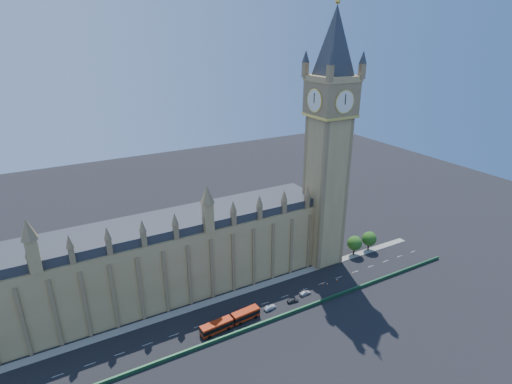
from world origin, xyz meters
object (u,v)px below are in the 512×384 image
car_silver (270,307)px  car_grey (293,300)px  red_bus (231,321)px  car_white (305,293)px

car_silver → car_grey: bearing=-100.7°
red_bus → car_grey: size_ratio=5.08×
red_bus → car_silver: size_ratio=4.78×
car_grey → car_silver: size_ratio=0.94×
red_bus → car_grey: red_bus is taller
red_bus → car_grey: (23.67, 0.61, -1.12)m
red_bus → car_silver: red_bus is taller
car_grey → car_silver: 8.79m
car_silver → red_bus: bearing=86.8°
red_bus → car_white: size_ratio=4.54×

